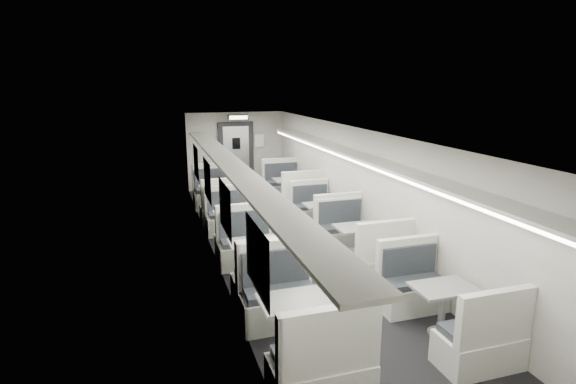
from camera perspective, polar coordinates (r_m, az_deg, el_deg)
room at (r=8.51m, az=0.86°, el=-0.49°), size 3.24×12.24×2.64m
booth_left_a at (r=11.43m, az=-8.78°, el=-1.10°), size 1.09×2.21×1.18m
booth_left_b at (r=9.44m, az=-6.83°, el=-4.50°), size 0.98×1.98×1.06m
booth_left_c at (r=7.63m, az=-4.12°, el=-8.79°), size 1.04×2.11×1.13m
booth_left_d at (r=5.72m, az=1.13°, el=-16.77°), size 1.08×2.20×1.17m
booth_right_a at (r=12.19m, az=0.30°, el=-0.02°), size 1.07×2.18×1.16m
booth_right_b at (r=10.05m, az=4.36°, el=-3.33°), size 0.96×1.94×1.04m
booth_right_c at (r=8.46m, az=8.90°, el=-6.60°), size 1.03×2.09×1.12m
booth_right_d at (r=6.49m, az=18.97°, el=-13.97°), size 0.98×1.99×1.06m
passenger at (r=11.43m, az=-6.89°, el=0.86°), size 0.61×0.46×1.52m
window_a at (r=11.46m, az=-11.59°, el=3.71°), size 0.02×1.18×0.84m
window_b at (r=9.31m, az=-10.20°, el=1.49°), size 0.02×1.18×0.84m
window_c at (r=7.20m, az=-7.99°, el=-2.07°), size 0.02×1.18×0.84m
window_d at (r=5.15m, az=-3.95°, el=-8.49°), size 0.02×1.18×0.84m
luggage_rack_left at (r=7.78m, az=-7.20°, el=3.44°), size 0.46×10.40×0.09m
luggage_rack_right at (r=8.56m, az=9.47°, el=4.30°), size 0.46×10.40×0.09m
vestibule_door at (r=14.19m, az=-6.59°, el=4.53°), size 1.10×0.13×2.10m
exit_sign at (r=13.57m, az=-6.34°, el=9.40°), size 0.62×0.12×0.16m
wall_notice at (r=14.27m, az=-3.65°, el=6.52°), size 0.32×0.02×0.40m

